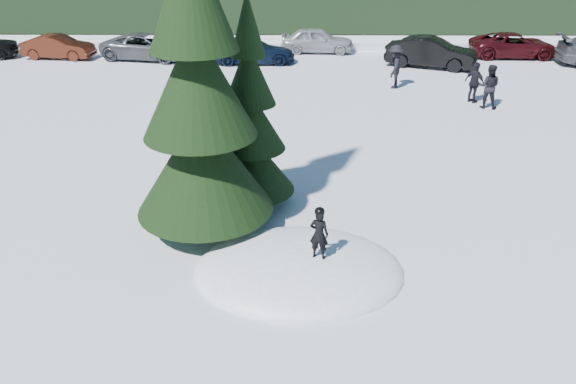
{
  "coord_description": "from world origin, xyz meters",
  "views": [
    {
      "loc": [
        -0.15,
        -9.99,
        6.79
      ],
      "look_at": [
        -0.25,
        1.61,
        1.1
      ],
      "focal_mm": 35.0,
      "sensor_mm": 36.0,
      "label": 1
    }
  ],
  "objects_px": {
    "spruce_short": "(251,127)",
    "car_5": "(431,52)",
    "adult_1": "(475,83)",
    "child_skier": "(319,234)",
    "adult_0": "(489,86)",
    "car_3": "(253,51)",
    "car_6": "(514,45)",
    "car_2": "(147,47)",
    "car_1": "(58,47)",
    "spruce_tall": "(198,96)",
    "adult_2": "(395,67)",
    "car_4": "(317,40)"
  },
  "relations": [
    {
      "from": "adult_1",
      "to": "car_6",
      "type": "xyz_separation_m",
      "value": [
        4.54,
        8.29,
        -0.18
      ]
    },
    {
      "from": "car_4",
      "to": "car_1",
      "type": "bearing_deg",
      "value": 100.7
    },
    {
      "from": "adult_2",
      "to": "spruce_short",
      "type": "bearing_deg",
      "value": -7.9
    },
    {
      "from": "car_2",
      "to": "car_6",
      "type": "distance_m",
      "value": 19.58
    },
    {
      "from": "car_2",
      "to": "car_4",
      "type": "height_order",
      "value": "car_4"
    },
    {
      "from": "car_1",
      "to": "car_2",
      "type": "height_order",
      "value": "car_2"
    },
    {
      "from": "adult_1",
      "to": "car_5",
      "type": "xyz_separation_m",
      "value": [
        -0.41,
        6.01,
        -0.09
      ]
    },
    {
      "from": "adult_0",
      "to": "car_3",
      "type": "xyz_separation_m",
      "value": [
        -9.72,
        7.51,
        -0.23
      ]
    },
    {
      "from": "spruce_tall",
      "to": "car_2",
      "type": "xyz_separation_m",
      "value": [
        -5.66,
        18.09,
        -2.66
      ]
    },
    {
      "from": "spruce_tall",
      "to": "car_5",
      "type": "xyz_separation_m",
      "value": [
        8.95,
        16.45,
        -2.59
      ]
    },
    {
      "from": "adult_1",
      "to": "child_skier",
      "type": "bearing_deg",
      "value": 117.66
    },
    {
      "from": "car_3",
      "to": "car_6",
      "type": "xyz_separation_m",
      "value": [
        13.93,
        1.49,
        0.01
      ]
    },
    {
      "from": "adult_0",
      "to": "car_5",
      "type": "xyz_separation_m",
      "value": [
        -0.75,
        6.72,
        -0.13
      ]
    },
    {
      "from": "child_skier",
      "to": "car_2",
      "type": "bearing_deg",
      "value": -50.92
    },
    {
      "from": "car_3",
      "to": "car_4",
      "type": "distance_m",
      "value": 4.27
    },
    {
      "from": "spruce_tall",
      "to": "car_6",
      "type": "distance_m",
      "value": 23.48
    },
    {
      "from": "adult_0",
      "to": "car_5",
      "type": "height_order",
      "value": "adult_0"
    },
    {
      "from": "car_1",
      "to": "car_3",
      "type": "distance_m",
      "value": 10.44
    },
    {
      "from": "spruce_short",
      "to": "car_4",
      "type": "bearing_deg",
      "value": 82.63
    },
    {
      "from": "adult_0",
      "to": "car_4",
      "type": "relative_size",
      "value": 0.43
    },
    {
      "from": "spruce_tall",
      "to": "child_skier",
      "type": "xyz_separation_m",
      "value": [
        2.59,
        -1.97,
        -2.3
      ]
    },
    {
      "from": "adult_2",
      "to": "car_3",
      "type": "bearing_deg",
      "value": -107.1
    },
    {
      "from": "spruce_tall",
      "to": "car_4",
      "type": "relative_size",
      "value": 2.16
    },
    {
      "from": "car_1",
      "to": "car_5",
      "type": "height_order",
      "value": "car_5"
    },
    {
      "from": "spruce_short",
      "to": "car_5",
      "type": "xyz_separation_m",
      "value": [
        7.95,
        15.05,
        -1.37
      ]
    },
    {
      "from": "adult_0",
      "to": "child_skier",
      "type": "bearing_deg",
      "value": 78.8
    },
    {
      "from": "child_skier",
      "to": "car_4",
      "type": "bearing_deg",
      "value": -75.36
    },
    {
      "from": "adult_2",
      "to": "car_1",
      "type": "bearing_deg",
      "value": -90.02
    },
    {
      "from": "car_4",
      "to": "car_5",
      "type": "xyz_separation_m",
      "value": [
        5.57,
        -3.36,
        0.05
      ]
    },
    {
      "from": "car_5",
      "to": "car_3",
      "type": "bearing_deg",
      "value": 106.22
    },
    {
      "from": "child_skier",
      "to": "car_2",
      "type": "relative_size",
      "value": 0.23
    },
    {
      "from": "adult_1",
      "to": "car_6",
      "type": "distance_m",
      "value": 9.46
    },
    {
      "from": "adult_1",
      "to": "car_2",
      "type": "relative_size",
      "value": 0.34
    },
    {
      "from": "car_1",
      "to": "car_2",
      "type": "xyz_separation_m",
      "value": [
        4.76,
        -0.1,
        0.05
      ]
    },
    {
      "from": "child_skier",
      "to": "adult_1",
      "type": "relative_size",
      "value": 0.66
    },
    {
      "from": "spruce_short",
      "to": "car_3",
      "type": "distance_m",
      "value": 15.95
    },
    {
      "from": "adult_2",
      "to": "child_skier",
      "type": "bearing_deg",
      "value": 3.22
    },
    {
      "from": "adult_0",
      "to": "car_3",
      "type": "bearing_deg",
      "value": -17.62
    },
    {
      "from": "car_2",
      "to": "car_1",
      "type": "bearing_deg",
      "value": 99.82
    },
    {
      "from": "car_3",
      "to": "adult_0",
      "type": "bearing_deg",
      "value": -129.49
    },
    {
      "from": "car_2",
      "to": "car_6",
      "type": "xyz_separation_m",
      "value": [
        19.57,
        0.64,
        -0.02
      ]
    },
    {
      "from": "car_3",
      "to": "spruce_tall",
      "type": "bearing_deg",
      "value": 178.29
    },
    {
      "from": "adult_0",
      "to": "car_3",
      "type": "height_order",
      "value": "adult_0"
    },
    {
      "from": "adult_0",
      "to": "car_6",
      "type": "height_order",
      "value": "adult_0"
    },
    {
      "from": "car_2",
      "to": "car_6",
      "type": "height_order",
      "value": "car_2"
    },
    {
      "from": "spruce_tall",
      "to": "adult_2",
      "type": "xyz_separation_m",
      "value": [
        6.5,
        12.61,
        -2.38
      ]
    },
    {
      "from": "spruce_short",
      "to": "car_6",
      "type": "height_order",
      "value": "spruce_short"
    },
    {
      "from": "adult_1",
      "to": "spruce_tall",
      "type": "bearing_deg",
      "value": 104.4
    },
    {
      "from": "spruce_tall",
      "to": "car_6",
      "type": "xyz_separation_m",
      "value": [
        13.9,
        18.74,
        -2.68
      ]
    },
    {
      "from": "car_1",
      "to": "car_6",
      "type": "bearing_deg",
      "value": -82.53
    }
  ]
}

